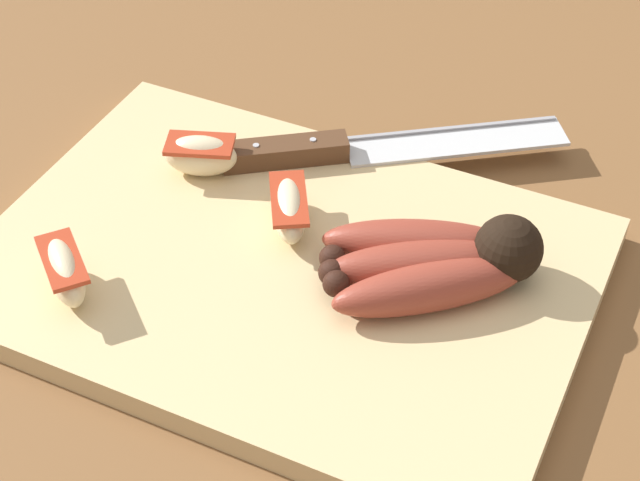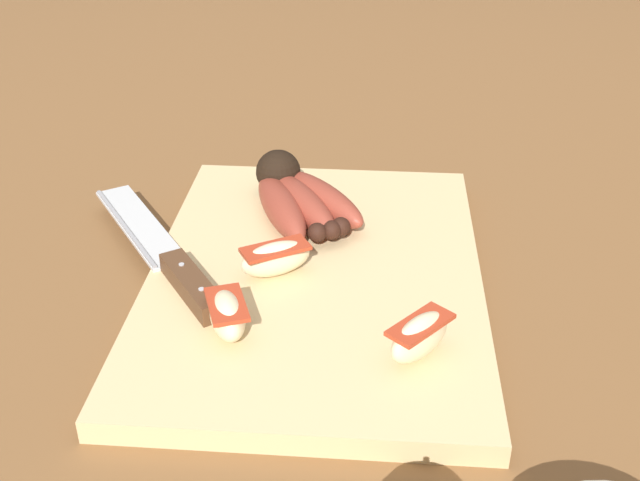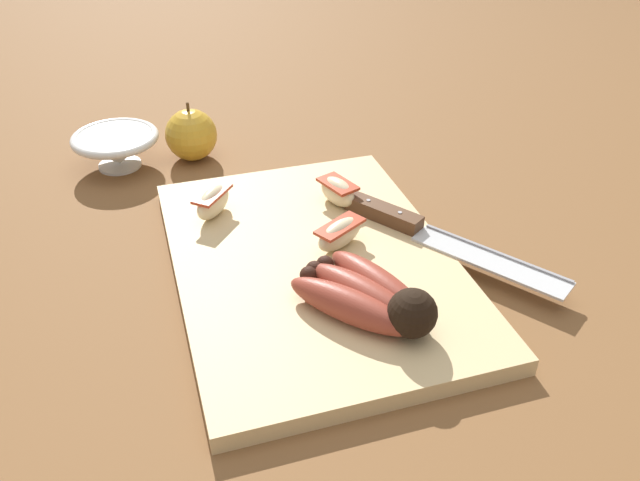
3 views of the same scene
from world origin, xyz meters
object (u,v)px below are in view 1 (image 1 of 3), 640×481
object	(u,v)px
banana_bunch	(437,262)
apple_wedge_far	(289,209)
apple_wedge_middle	(64,271)
apple_wedge_near	(201,155)
chefs_knife	(345,148)

from	to	relation	value
banana_bunch	apple_wedge_far	xyz separation A→B (m)	(-0.12, 0.01, -0.00)
apple_wedge_middle	apple_wedge_near	bearing A→B (deg)	83.27
chefs_knife	apple_wedge_near	bearing A→B (deg)	-143.15
apple_wedge_middle	apple_wedge_far	bearing A→B (deg)	49.21
banana_bunch	apple_wedge_far	bearing A→B (deg)	176.17
banana_bunch	apple_wedge_near	xyz separation A→B (m)	(-0.21, 0.04, -0.00)
banana_bunch	chefs_knife	world-z (taller)	banana_bunch
banana_bunch	apple_wedge_far	world-z (taller)	banana_bunch
apple_wedge_near	apple_wedge_far	size ratio (longest dim) A/B	0.90
chefs_knife	apple_wedge_near	world-z (taller)	apple_wedge_near
banana_bunch	apple_wedge_middle	bearing A→B (deg)	-152.47
apple_wedge_near	apple_wedge_middle	world-z (taller)	apple_wedge_middle
banana_bunch	apple_wedge_far	distance (m)	0.12
chefs_knife	banana_bunch	bearing A→B (deg)	-42.05
chefs_knife	apple_wedge_near	distance (m)	0.12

